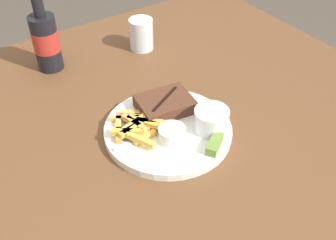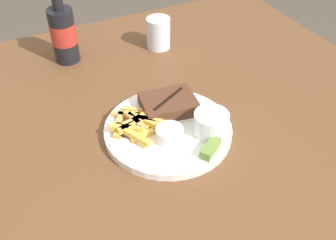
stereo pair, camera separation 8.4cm
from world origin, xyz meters
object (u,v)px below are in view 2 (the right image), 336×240
beer_bottle (63,32)px  drinking_glass (158,33)px  coleslaw_cup (211,122)px  pickle_spear (211,148)px  dipping_sauce_cup (169,134)px  fork_utensil (137,136)px  dinner_plate (168,130)px  steak_portion (168,104)px

beer_bottle → drinking_glass: 0.26m
coleslaw_cup → drinking_glass: size_ratio=0.84×
coleslaw_cup → beer_bottle: 0.49m
pickle_spear → beer_bottle: beer_bottle is taller
dipping_sauce_cup → drinking_glass: drinking_glass is taller
dipping_sauce_cup → fork_utensil: bearing=146.1°
dinner_plate → coleslaw_cup: bearing=-36.2°
steak_portion → dipping_sauce_cup: bearing=-115.1°
steak_portion → drinking_glass: 0.32m
steak_portion → beer_bottle: bearing=112.9°
dipping_sauce_cup → fork_utensil: size_ratio=0.43×
coleslaw_cup → dipping_sauce_cup: (-0.09, 0.02, -0.01)m
drinking_glass → dipping_sauce_cup: bearing=-112.0°
dipping_sauce_cup → beer_bottle: size_ratio=0.24×
coleslaw_cup → beer_bottle: (-0.19, 0.45, 0.04)m
dinner_plate → dipping_sauce_cup: bearing=-111.8°
fork_utensil → coleslaw_cup: bearing=-19.5°
pickle_spear → drinking_glass: size_ratio=0.67×
pickle_spear → dipping_sauce_cup: bearing=130.2°
dipping_sauce_cup → drinking_glass: bearing=68.0°
dinner_plate → beer_bottle: beer_bottle is taller
dinner_plate → pickle_spear: size_ratio=4.64×
dipping_sauce_cup → pickle_spear: dipping_sauce_cup is taller
steak_portion → fork_utensil: 0.12m
dipping_sauce_cup → steak_portion: bearing=64.9°
fork_utensil → beer_bottle: beer_bottle is taller
steak_portion → fork_utensil: (-0.10, -0.05, -0.01)m
pickle_spear → coleslaw_cup: bearing=59.0°
beer_bottle → drinking_glass: beer_bottle is taller
dipping_sauce_cup → drinking_glass: 0.42m
coleslaw_cup → fork_utensil: 0.16m
fork_utensil → dipping_sauce_cup: bearing=-32.4°
steak_portion → beer_bottle: 0.37m
dinner_plate → drinking_glass: bearing=68.0°
dinner_plate → dipping_sauce_cup: size_ratio=4.80×
dinner_plate → fork_utensil: fork_utensil is taller
steak_portion → dinner_plate: bearing=-117.2°
dinner_plate → steak_portion: size_ratio=2.11×
coleslaw_cup → beer_bottle: bearing=112.9°
coleslaw_cup → steak_portion: bearing=112.9°
drinking_glass → beer_bottle: bearing=169.4°
coleslaw_cup → fork_utensil: size_ratio=0.56×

